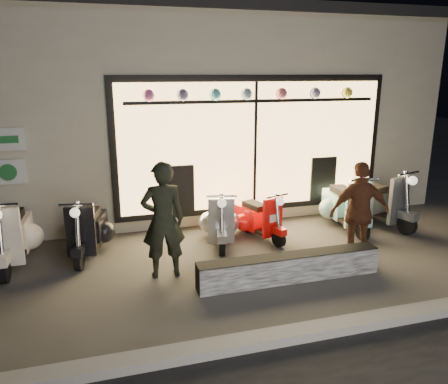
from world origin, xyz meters
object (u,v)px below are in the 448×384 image
Objects in this scene: woman at (360,213)px; scooter_red at (256,217)px; man at (163,220)px; graffiti_barrier at (290,268)px; scooter_silver at (220,219)px.

scooter_red is at bearing -40.67° from woman.
scooter_red is at bearing -147.48° from man.
woman is at bearing 14.92° from graffiti_barrier.
graffiti_barrier is 2.21× the size of scooter_red.
scooter_silver is (-0.54, 1.83, 0.19)m from graffiti_barrier.
scooter_silver reaches higher than scooter_red.
scooter_silver is 2.41m from woman.
woman is (1.32, 0.35, 0.61)m from graffiti_barrier.
woman is at bearing 174.61° from man.
graffiti_barrier is at bearing 159.19° from man.
scooter_red is 0.71× the size of man.
woman reaches higher than scooter_silver.
woman reaches higher than scooter_red.
graffiti_barrier is 1.49m from woman.
graffiti_barrier is 1.58× the size of man.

